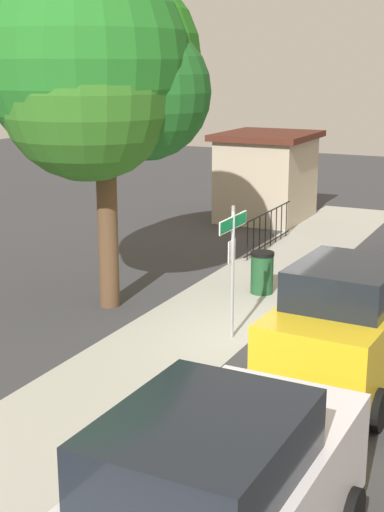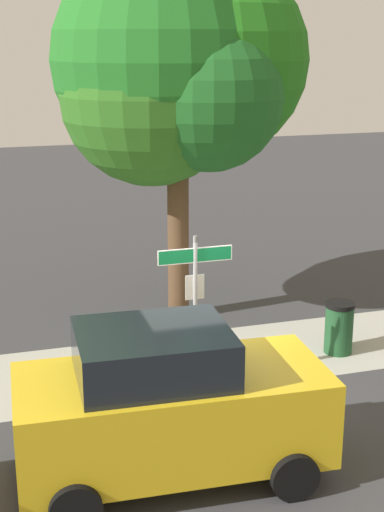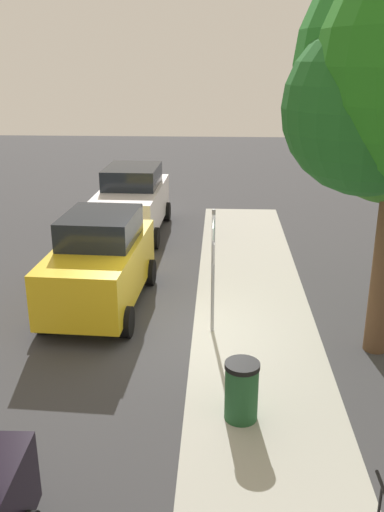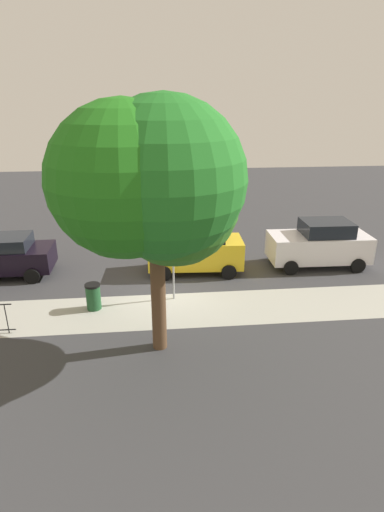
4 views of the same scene
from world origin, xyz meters
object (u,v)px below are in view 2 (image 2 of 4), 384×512
object	(u,v)px
shade_tree	(178,71)
street_sign	(195,284)
trash_bin	(339,327)
car_yellow	(169,405)

from	to	relation	value
shade_tree	street_sign	bearing A→B (deg)	-101.52
street_sign	shade_tree	world-z (taller)	shade_tree
trash_bin	car_yellow	bearing A→B (deg)	-143.39
street_sign	shade_tree	distance (m)	4.68
shade_tree	car_yellow	world-z (taller)	shade_tree
street_sign	trash_bin	world-z (taller)	street_sign
street_sign	car_yellow	bearing A→B (deg)	-114.15
street_sign	car_yellow	world-z (taller)	street_sign
car_yellow	trash_bin	world-z (taller)	car_yellow
shade_tree	trash_bin	bearing A→B (deg)	-51.05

